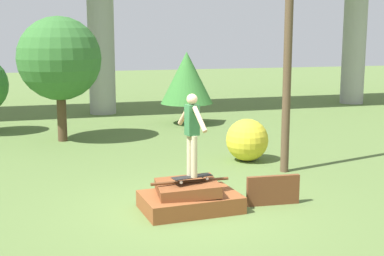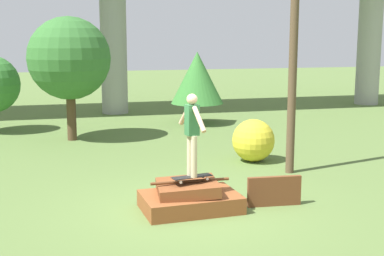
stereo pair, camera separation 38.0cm
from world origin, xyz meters
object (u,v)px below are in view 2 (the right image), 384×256
Objects in this scene: tree_mid_back at (197,78)px; bush_yellow_flowering at (253,140)px; skateboard at (192,177)px; tree_behind_left at (69,59)px; skater at (192,129)px.

tree_mid_back reaches higher than bush_yellow_flowering.
skateboard is 0.21× the size of tree_behind_left.
tree_mid_back is 2.40× the size of bush_yellow_flowering.
bush_yellow_flowering is (2.57, 3.54, -1.02)m from skater.
skateboard is 0.72× the size of bush_yellow_flowering.
bush_yellow_flowering is at bearing -90.75° from tree_mid_back.
skater is at bearing -105.36° from tree_mid_back.
tree_behind_left is at bearing 104.56° from skateboard.
skateboard is 8.17m from tree_behind_left.
tree_behind_left is 6.49m from bush_yellow_flowering.
tree_behind_left is (-2.00, 7.68, 1.91)m from skateboard.
tree_behind_left is (-2.00, 7.68, 1.00)m from skater.
tree_behind_left reaches higher than skater.
tree_mid_back is at bearing 89.25° from bush_yellow_flowering.
tree_mid_back is at bearing 74.64° from skateboard.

